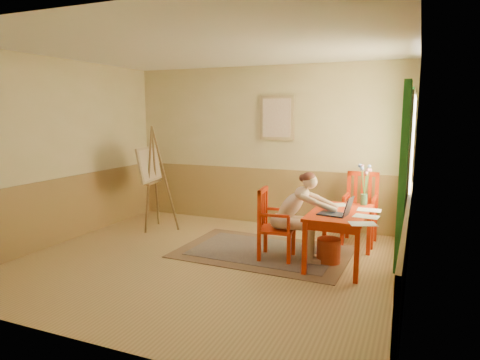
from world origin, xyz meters
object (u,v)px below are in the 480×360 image
at_px(laptop, 338,212).
at_px(table, 340,218).
at_px(chair_back, 360,208).
at_px(easel, 151,168).
at_px(chair_left, 273,224).
at_px(figure, 297,212).

bearing_deg(laptop, table, 92.52).
height_order(table, chair_back, chair_back).
bearing_deg(table, easel, 170.41).
xyz_separation_m(chair_left, easel, (-2.42, 0.67, 0.56)).
bearing_deg(chair_back, chair_left, -129.00).
xyz_separation_m(chair_left, figure, (0.31, 0.04, 0.18)).
distance_m(chair_left, easel, 2.57).
height_order(table, laptop, laptop).
relative_size(chair_back, easel, 0.61).
xyz_separation_m(chair_back, laptop, (-0.11, -1.35, 0.23)).
bearing_deg(laptop, easel, 166.39).
relative_size(table, chair_back, 1.12).
height_order(chair_left, easel, easel).
bearing_deg(chair_back, figure, -119.76).
xyz_separation_m(laptop, easel, (-3.30, 0.80, 0.28)).
bearing_deg(easel, chair_back, 9.21).
bearing_deg(figure, laptop, -16.20).
distance_m(chair_back, easel, 3.49).
distance_m(chair_left, laptop, 0.93).
height_order(laptop, easel, easel).
relative_size(chair_left, easel, 0.55).
bearing_deg(easel, table, -9.59).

